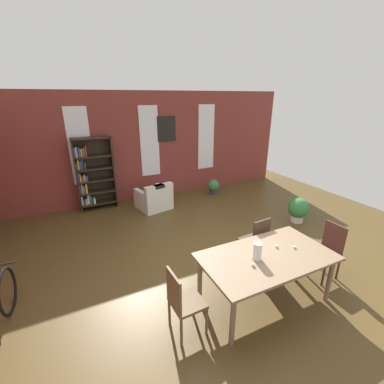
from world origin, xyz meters
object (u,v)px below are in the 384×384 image
(potted_plant_by_shelf, at_px, (213,186))
(potted_plant_corner, at_px, (298,209))
(armchair_white, at_px, (154,199))
(dining_chair_head_right, at_px, (328,249))
(dining_chair_far_right, at_px, (256,240))
(dining_table, at_px, (267,260))
(dining_chair_head_left, at_px, (182,301))
(vase_on_table, at_px, (257,251))
(bookshelf_tall, at_px, (92,174))

(potted_plant_by_shelf, distance_m, potted_plant_corner, 2.71)
(armchair_white, bearing_deg, dining_chair_head_right, -66.42)
(dining_chair_far_right, xyz_separation_m, potted_plant_corner, (2.06, 0.93, -0.18))
(dining_table, bearing_deg, dining_chair_head_left, -179.85)
(dining_table, distance_m, armchair_white, 4.04)
(dining_chair_head_left, bearing_deg, dining_chair_far_right, 23.29)
(armchair_white, xyz_separation_m, potted_plant_corner, (2.91, -2.31, 0.06))
(dining_chair_head_right, xyz_separation_m, potted_plant_by_shelf, (0.27, 4.24, -0.26))
(potted_plant_by_shelf, xyz_separation_m, potted_plant_corner, (0.90, -2.56, 0.08))
(dining_chair_far_right, bearing_deg, dining_table, -119.97)
(dining_chair_head_left, xyz_separation_m, potted_plant_corner, (3.83, 1.69, -0.18))
(dining_table, height_order, vase_on_table, vase_on_table)
(dining_chair_head_left, bearing_deg, potted_plant_by_shelf, 55.38)
(potted_plant_by_shelf, bearing_deg, dining_chair_head_right, -93.69)
(dining_table, xyz_separation_m, potted_plant_by_shelf, (1.60, 4.25, -0.45))
(dining_table, height_order, bookshelf_tall, bookshelf_tall)
(dining_chair_head_right, relative_size, armchair_white, 1.00)
(dining_chair_head_right, relative_size, potted_plant_corner, 1.55)
(potted_plant_corner, bearing_deg, potted_plant_by_shelf, 109.32)
(bookshelf_tall, distance_m, armchair_white, 1.75)
(dining_chair_head_right, bearing_deg, bookshelf_tall, 124.18)
(bookshelf_tall, xyz_separation_m, potted_plant_by_shelf, (3.46, -0.45, -0.72))
(vase_on_table, bearing_deg, potted_plant_by_shelf, 67.10)
(dining_chair_head_left, bearing_deg, potted_plant_corner, 23.83)
(bookshelf_tall, bearing_deg, dining_chair_head_left, -83.59)
(vase_on_table, relative_size, bookshelf_tall, 0.13)
(dining_chair_head_left, xyz_separation_m, potted_plant_by_shelf, (2.93, 4.25, -0.26))
(dining_table, relative_size, dining_chair_head_right, 2.01)
(vase_on_table, bearing_deg, potted_plant_corner, 32.11)
(potted_plant_by_shelf, bearing_deg, bookshelf_tall, 172.60)
(armchair_white, distance_m, potted_plant_by_shelf, 2.03)
(armchair_white, bearing_deg, vase_on_table, -86.80)
(dining_table, xyz_separation_m, dining_chair_head_right, (1.33, 0.00, -0.19))
(potted_plant_by_shelf, bearing_deg, armchair_white, -172.92)
(dining_chair_far_right, bearing_deg, dining_chair_head_right, -40.21)
(dining_table, relative_size, vase_on_table, 7.50)
(dining_chair_head_left, bearing_deg, armchair_white, 77.09)
(dining_chair_head_right, xyz_separation_m, armchair_white, (-1.74, 3.99, -0.23))
(dining_chair_head_right, distance_m, bookshelf_tall, 5.69)
(armchair_white, distance_m, potted_plant_corner, 3.72)
(dining_chair_far_right, height_order, potted_plant_by_shelf, dining_chair_far_right)
(potted_plant_by_shelf, bearing_deg, potted_plant_corner, -70.68)
(dining_chair_head_right, height_order, potted_plant_by_shelf, dining_chair_head_right)
(dining_chair_far_right, relative_size, dining_chair_head_right, 1.00)
(dining_chair_far_right, height_order, bookshelf_tall, bookshelf_tall)
(dining_chair_head_left, bearing_deg, dining_chair_head_right, 0.11)
(dining_chair_far_right, height_order, armchair_white, dining_chair_far_right)
(dining_table, bearing_deg, dining_chair_far_right, 60.03)
(dining_chair_far_right, distance_m, bookshelf_tall, 4.58)
(dining_chair_head_left, relative_size, dining_chair_head_right, 1.00)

